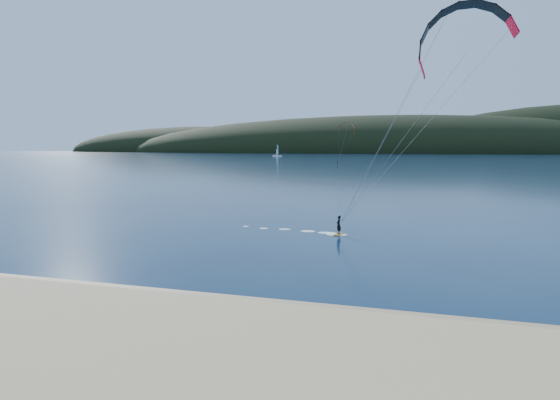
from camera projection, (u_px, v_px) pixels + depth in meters
name	position (u px, v px, depth m)	size (l,w,h in m)	color
ground	(164.00, 333.00, 21.53)	(1800.00, 1800.00, 0.00)	#071834
wet_sand	(207.00, 301.00, 25.81)	(220.00, 2.50, 0.10)	#977E58
headland	(417.00, 153.00, 731.37)	(1200.00, 310.00, 140.00)	black
kitesurfer_near	(458.00, 62.00, 35.30)	(24.79, 9.59, 19.07)	#C57D17
kitesurfer_far	(346.00, 131.00, 218.27)	(9.49, 8.10, 18.47)	#C57D17
sailboat	(277.00, 155.00, 429.58)	(8.24, 5.29, 11.70)	white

